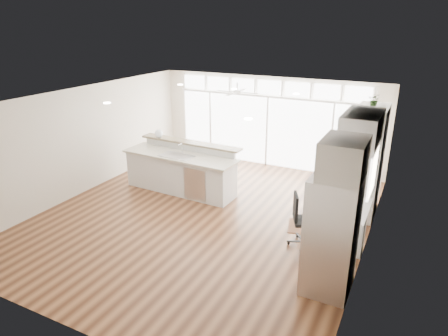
% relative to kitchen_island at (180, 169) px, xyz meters
% --- Properties ---
extents(floor, '(7.00, 8.00, 0.02)m').
position_rel_kitchen_island_xyz_m(floor, '(1.26, -0.98, -0.62)').
color(floor, '#492816').
rests_on(floor, ground).
extents(ceiling, '(7.00, 8.00, 0.02)m').
position_rel_kitchen_island_xyz_m(ceiling, '(1.26, -0.98, 2.09)').
color(ceiling, white).
rests_on(ceiling, wall_back).
extents(wall_back, '(7.00, 0.04, 2.70)m').
position_rel_kitchen_island_xyz_m(wall_back, '(1.26, 3.02, 0.74)').
color(wall_back, beige).
rests_on(wall_back, floor).
extents(wall_front, '(7.00, 0.04, 2.70)m').
position_rel_kitchen_island_xyz_m(wall_front, '(1.26, -4.98, 0.74)').
color(wall_front, beige).
rests_on(wall_front, floor).
extents(wall_left, '(0.04, 8.00, 2.70)m').
position_rel_kitchen_island_xyz_m(wall_left, '(-2.24, -0.98, 0.74)').
color(wall_left, beige).
rests_on(wall_left, floor).
extents(wall_right, '(0.04, 8.00, 2.70)m').
position_rel_kitchen_island_xyz_m(wall_right, '(4.76, -0.98, 0.74)').
color(wall_right, beige).
rests_on(wall_right, floor).
extents(glass_wall, '(5.80, 0.06, 2.08)m').
position_rel_kitchen_island_xyz_m(glass_wall, '(1.26, 2.96, 0.44)').
color(glass_wall, white).
rests_on(glass_wall, wall_back).
extents(transom_row, '(5.90, 0.06, 0.40)m').
position_rel_kitchen_island_xyz_m(transom_row, '(1.26, 2.96, 1.77)').
color(transom_row, white).
rests_on(transom_row, wall_back).
extents(desk_window, '(0.04, 0.85, 0.85)m').
position_rel_kitchen_island_xyz_m(desk_window, '(4.72, -0.68, 0.94)').
color(desk_window, white).
rests_on(desk_window, wall_right).
extents(ceiling_fan, '(1.16, 1.16, 0.32)m').
position_rel_kitchen_island_xyz_m(ceiling_fan, '(0.76, 1.82, 1.87)').
color(ceiling_fan, silver).
rests_on(ceiling_fan, ceiling).
extents(recessed_lights, '(3.40, 3.00, 0.02)m').
position_rel_kitchen_island_xyz_m(recessed_lights, '(1.26, -0.78, 2.07)').
color(recessed_lights, white).
rests_on(recessed_lights, ceiling).
extents(oven_cabinet, '(0.64, 1.20, 2.50)m').
position_rel_kitchen_island_xyz_m(oven_cabinet, '(4.43, 0.82, 0.64)').
color(oven_cabinet, silver).
rests_on(oven_cabinet, floor).
extents(desk_nook, '(0.72, 1.30, 0.76)m').
position_rel_kitchen_island_xyz_m(desk_nook, '(4.39, -0.68, -0.23)').
color(desk_nook, silver).
rests_on(desk_nook, floor).
extents(upper_cabinets, '(0.64, 1.30, 0.64)m').
position_rel_kitchen_island_xyz_m(upper_cabinets, '(4.43, -0.68, 1.74)').
color(upper_cabinets, silver).
rests_on(upper_cabinets, wall_right).
extents(refrigerator, '(0.76, 0.90, 2.00)m').
position_rel_kitchen_island_xyz_m(refrigerator, '(4.37, -2.33, 0.39)').
color(refrigerator, silver).
rests_on(refrigerator, floor).
extents(fridge_cabinet, '(0.64, 0.90, 0.60)m').
position_rel_kitchen_island_xyz_m(fridge_cabinet, '(4.43, -2.33, 1.69)').
color(fridge_cabinet, silver).
rests_on(fridge_cabinet, wall_right).
extents(framed_photos, '(0.06, 0.22, 0.80)m').
position_rel_kitchen_island_xyz_m(framed_photos, '(4.72, -0.06, 0.79)').
color(framed_photos, black).
rests_on(framed_photos, wall_right).
extents(kitchen_island, '(3.13, 1.29, 1.22)m').
position_rel_kitchen_island_xyz_m(kitchen_island, '(0.00, 0.00, 0.00)').
color(kitchen_island, silver).
rests_on(kitchen_island, floor).
extents(rug, '(1.08, 0.89, 0.01)m').
position_rel_kitchen_island_xyz_m(rug, '(3.59, -0.44, -0.61)').
color(rug, '#3E2113').
rests_on(rug, floor).
extents(office_chair, '(0.73, 0.71, 1.09)m').
position_rel_kitchen_island_xyz_m(office_chair, '(3.66, -1.20, -0.07)').
color(office_chair, black).
rests_on(office_chair, floor).
extents(fishbowl, '(0.26, 0.26, 0.23)m').
position_rel_kitchen_island_xyz_m(fishbowl, '(-0.93, 0.44, 0.73)').
color(fishbowl, white).
rests_on(fishbowl, kitchen_island).
extents(monitor, '(0.16, 0.51, 0.42)m').
position_rel_kitchen_island_xyz_m(monitor, '(4.31, -0.68, 0.36)').
color(monitor, black).
rests_on(monitor, desk_nook).
extents(keyboard, '(0.17, 0.34, 0.02)m').
position_rel_kitchen_island_xyz_m(keyboard, '(4.14, -0.68, 0.16)').
color(keyboard, white).
rests_on(keyboard, desk_nook).
extents(potted_plant, '(0.26, 0.29, 0.22)m').
position_rel_kitchen_island_xyz_m(potted_plant, '(4.43, 0.82, 2.00)').
color(potted_plant, '#3A6029').
rests_on(potted_plant, oven_cabinet).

